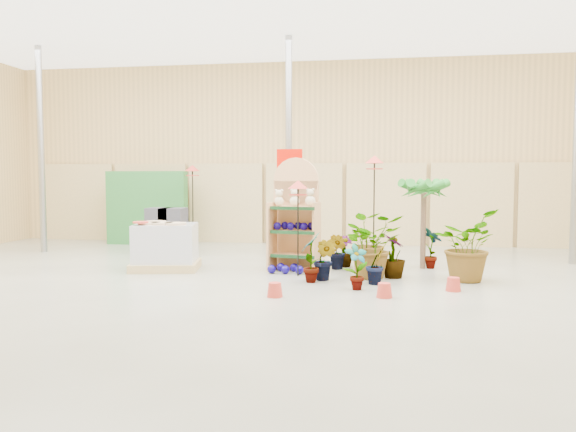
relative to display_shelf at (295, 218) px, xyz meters
name	(u,v)px	position (x,y,z in m)	size (l,w,h in m)	color
room	(263,142)	(-0.34, -1.16, 1.30)	(15.20, 12.10, 4.70)	gray
display_shelf	(295,218)	(0.00, 0.00, 0.00)	(0.92, 0.66, 2.01)	tan
teddy_bears	(296,199)	(0.02, -0.09, 0.35)	(0.74, 0.19, 0.31)	beige
gazing_balls_shelf	(294,226)	(0.00, -0.11, -0.13)	(0.74, 0.25, 0.14)	#0E0567
gazing_balls_floor	(286,269)	(-0.09, -0.44, -0.84)	(0.63, 0.39, 0.15)	#0E0567
pallet_stack	(166,247)	(-2.29, -0.41, -0.51)	(1.32, 1.17, 0.86)	tan
charcoal_planters	(167,231)	(-2.99, 1.47, -0.42)	(0.80, 0.50, 1.00)	#2B2B31
trellis_stock	(147,208)	(-4.14, 3.13, -0.02)	(2.00, 0.30, 1.80)	#29702F
offer_sign	(290,182)	(-0.24, 0.90, 0.65)	(0.50, 0.08, 2.20)	gray
bird_table_front	(298,188)	(0.15, -0.71, 0.57)	(0.34, 0.34, 1.61)	black
bird_table_right	(374,164)	(1.39, 0.28, 0.98)	(0.34, 0.34, 2.05)	black
bird_table_back	(192,171)	(-2.71, 2.37, 0.88)	(0.34, 0.34, 1.93)	black
palm	(424,187)	(2.28, 0.44, 0.56)	(0.70, 0.70, 1.73)	brown
potted_plant_0	(311,257)	(0.43, -1.22, -0.52)	(0.42, 0.29, 0.80)	#237E24
potted_plant_1	(325,259)	(0.63, -1.04, -0.58)	(0.38, 0.30, 0.68)	#237E24
potted_plant_2	(372,246)	(1.37, -0.68, -0.39)	(0.94, 0.82, 1.05)	#237E24
potted_plant_3	(394,256)	(1.73, -0.61, -0.56)	(0.40, 0.40, 0.72)	#237E24
potted_plant_4	(431,248)	(2.43, 0.45, -0.54)	(0.39, 0.27, 0.75)	#237E24
potted_plant_5	(338,252)	(0.77, 0.07, -0.59)	(0.36, 0.29, 0.65)	#237E24
potted_plant_6	(365,242)	(1.24, 0.15, -0.42)	(0.89, 0.78, 0.99)	#237E24
potted_plant_8	(356,267)	(1.15, -1.71, -0.58)	(0.36, 0.24, 0.68)	#237E24
potted_plant_9	(376,264)	(1.44, -1.22, -0.61)	(0.34, 0.28, 0.62)	#237E24
potted_plant_10	(466,245)	(2.86, -0.69, -0.34)	(1.03, 0.90, 1.15)	#237E24
potted_plant_11	(344,251)	(0.85, 0.43, -0.63)	(0.32, 0.32, 0.57)	#237E24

